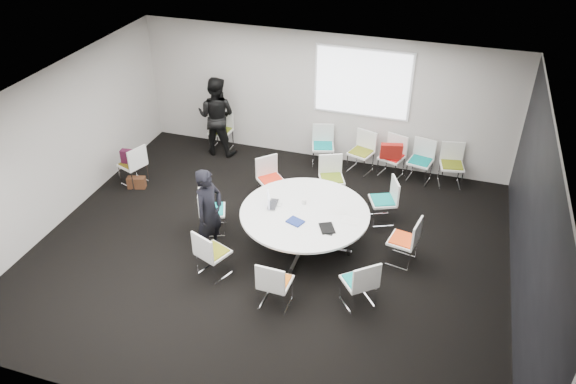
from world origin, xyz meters
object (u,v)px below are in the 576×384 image
(person_main, at_px, (209,213))
(chair_back_c, at_px, (391,164))
(chair_back_b, at_px, (361,159))
(cup, at_px, (304,202))
(chair_ring_d, at_px, (271,188))
(chair_back_d, at_px, (419,169))
(chair_back_e, at_px, (450,173))
(chair_ring_b, at_px, (383,208))
(conference_table, at_px, (305,221))
(chair_ring_h, at_px, (359,290))
(chair_ring_f, at_px, (213,261))
(chair_ring_a, at_px, (403,248))
(laptop, at_px, (276,205))
(chair_spare_left, at_px, (134,172))
(chair_back_a, at_px, (323,153))
(chair_ring_c, at_px, (331,186))
(chair_ring_g, at_px, (275,291))
(chair_person_back, at_px, (221,138))
(person_back, at_px, (216,116))
(brown_bag, at_px, (136,182))
(maroon_bag, at_px, (131,157))
(chair_ring_e, at_px, (212,218))

(person_main, bearing_deg, chair_back_c, -20.72)
(chair_back_b, relative_size, cup, 9.78)
(chair_ring_d, bearing_deg, chair_back_c, 173.06)
(chair_back_d, xyz_separation_m, chair_back_e, (0.63, 0.03, 0.00))
(person_main, bearing_deg, chair_ring_b, -40.54)
(conference_table, relative_size, chair_ring_h, 2.50)
(person_main, bearing_deg, chair_ring_f, -137.74)
(chair_back_e, bearing_deg, chair_ring_a, 67.47)
(chair_ring_a, relative_size, chair_back_e, 1.00)
(cup, bearing_deg, laptop, -155.71)
(chair_back_c, distance_m, chair_spare_left, 5.32)
(chair_ring_h, relative_size, chair_back_a, 1.00)
(chair_back_e, bearing_deg, chair_ring_d, 15.91)
(chair_spare_left, bearing_deg, chair_ring_b, -67.51)
(chair_back_b, distance_m, person_main, 3.97)
(chair_ring_f, bearing_deg, person_main, 138.72)
(chair_ring_c, height_order, chair_ring_d, same)
(person_main, bearing_deg, chair_spare_left, 73.15)
(chair_ring_h, distance_m, chair_spare_left, 5.49)
(chair_ring_g, distance_m, chair_person_back, 5.20)
(laptop, xyz_separation_m, cup, (0.44, 0.20, 0.03))
(person_back, bearing_deg, chair_ring_a, 149.17)
(chair_back_e, bearing_deg, chair_ring_g, 51.87)
(chair_back_b, bearing_deg, chair_spare_left, 42.19)
(person_main, height_order, brown_bag, person_main)
(chair_back_a, relative_size, chair_back_e, 1.00)
(chair_back_e, xyz_separation_m, maroon_bag, (-6.19, -1.92, 0.34))
(chair_ring_c, xyz_separation_m, chair_back_d, (1.57, 1.21, 0.00))
(conference_table, relative_size, maroon_bag, 5.50)
(chair_person_back, bearing_deg, chair_back_a, -177.33)
(chair_ring_b, bearing_deg, chair_ring_c, 43.37)
(chair_ring_c, bearing_deg, chair_ring_f, 41.97)
(chair_ring_h, distance_m, chair_person_back, 5.64)
(chair_back_d, xyz_separation_m, laptop, (-2.17, -2.81, 0.47))
(chair_back_a, bearing_deg, chair_ring_a, 111.41)
(chair_ring_g, height_order, chair_back_b, same)
(chair_ring_a, distance_m, chair_back_c, 2.82)
(chair_ring_h, bearing_deg, person_back, 96.75)
(chair_back_b, bearing_deg, laptop, 89.91)
(chair_ring_h, distance_m, chair_back_e, 4.13)
(conference_table, bearing_deg, chair_ring_f, -135.75)
(chair_ring_b, height_order, chair_spare_left, same)
(chair_back_e, height_order, person_back, person_back)
(chair_ring_c, height_order, chair_spare_left, same)
(person_back, bearing_deg, laptop, 129.73)
(conference_table, bearing_deg, chair_ring_h, -43.43)
(chair_ring_d, xyz_separation_m, chair_ring_g, (1.02, -2.74, 0.00))
(chair_ring_e, xyz_separation_m, person_main, (0.23, -0.54, 0.53))
(chair_ring_a, xyz_separation_m, chair_ring_h, (-0.50, -1.22, 0.00))
(chair_ring_e, bearing_deg, chair_back_b, 121.46)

